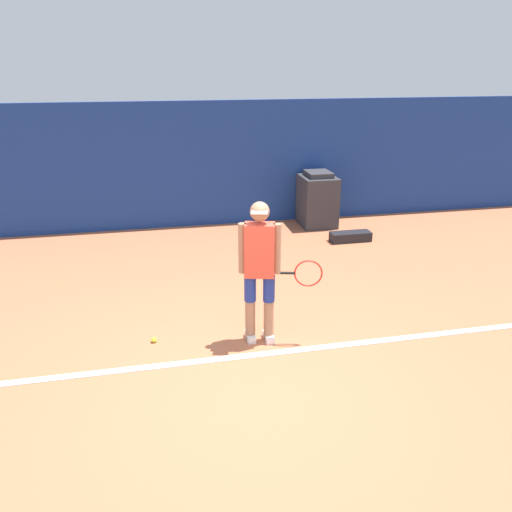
{
  "coord_description": "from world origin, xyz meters",
  "views": [
    {
      "loc": [
        -0.84,
        -4.18,
        3.14
      ],
      "look_at": [
        0.28,
        1.18,
        1.01
      ],
      "focal_mm": 35.0,
      "sensor_mm": 36.0,
      "label": 1
    }
  ],
  "objects": [
    {
      "name": "equipment_bag",
      "position": [
        2.72,
        4.14,
        0.09
      ],
      "size": [
        0.76,
        0.27,
        0.18
      ],
      "color": "black",
      "rests_on": "ground_plane"
    },
    {
      "name": "tennis_ball",
      "position": [
        -0.97,
        1.18,
        0.03
      ],
      "size": [
        0.07,
        0.07,
        0.07
      ],
      "color": "#D1E533",
      "rests_on": "ground_plane"
    },
    {
      "name": "covered_chair",
      "position": [
        2.41,
        5.26,
        0.53
      ],
      "size": [
        0.68,
        0.8,
        1.11
      ],
      "color": "#333338",
      "rests_on": "ground_plane"
    },
    {
      "name": "ground_plane",
      "position": [
        0.0,
        0.0,
        0.0
      ],
      "size": [
        24.0,
        24.0,
        0.0
      ],
      "primitive_type": "plane",
      "color": "#B76642"
    },
    {
      "name": "back_wall",
      "position": [
        0.0,
        5.75,
        1.24
      ],
      "size": [
        24.0,
        0.1,
        2.47
      ],
      "color": "navy",
      "rests_on": "ground_plane"
    },
    {
      "name": "court_baseline",
      "position": [
        0.0,
        0.64,
        0.01
      ],
      "size": [
        21.6,
        0.1,
        0.01
      ],
      "color": "white",
      "rests_on": "ground_plane"
    },
    {
      "name": "tennis_player",
      "position": [
        0.29,
        0.98,
        0.96
      ],
      "size": [
        0.94,
        0.33,
        1.72
      ],
      "rotation": [
        0.0,
        0.0,
        -0.25
      ],
      "color": "#A37556",
      "rests_on": "ground_plane"
    }
  ]
}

